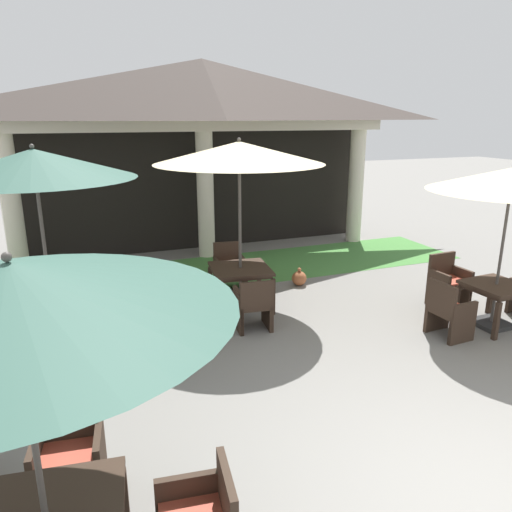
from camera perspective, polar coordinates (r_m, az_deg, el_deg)
name	(u,v)px	position (r m, az deg, el deg)	size (l,w,h in m)	color
background_pavilion	(202,108)	(11.59, -6.43, 17.05)	(9.54, 2.53, 4.53)	beige
lawn_strip	(223,270)	(10.78, -3.96, -1.67)	(11.34, 2.35, 0.01)	#47843D
patio_umbrella_near_foreground	(12,294)	(3.10, -26.89, -4.02)	(2.61, 2.61, 2.58)	#2D2D2D
patio_chair_near_foreground_north	(70,460)	(4.89, -21.17, -21.59)	(0.64, 0.59, 0.81)	#38281E
patio_table_mid_left	(496,290)	(8.67, 26.50, -3.63)	(0.91, 0.91, 0.72)	#38281E
patio_umbrella_mid_left	(512,181)	(8.30, 28.02, 7.85)	(2.49, 2.49, 2.63)	#2D2D2D
patio_chair_mid_left_west	(449,312)	(8.03, 21.82, -6.13)	(0.52, 0.60, 0.91)	#38281E
patio_chair_mid_left_north	(448,283)	(9.33, 21.76, -2.95)	(0.62, 0.55, 0.94)	#38281E
patio_table_mid_right	(240,272)	(8.51, -1.87, -1.95)	(1.12, 1.12, 0.75)	#38281E
patio_umbrella_mid_right	(239,154)	(8.11, -2.00, 11.96)	(2.85, 2.85, 2.97)	#2D2D2D
patio_chair_mid_right_north	(230,269)	(9.49, -3.12, -1.57)	(0.65, 0.63, 0.91)	#38281E
patio_chair_mid_right_south	(254,305)	(7.72, -0.30, -5.82)	(0.61, 0.60, 0.88)	#38281E
patio_table_far_back	(53,313)	(7.44, -22.89, -6.25)	(1.03, 1.03, 0.72)	#38281E
patio_umbrella_far_back	(34,166)	(6.97, -24.76, 9.69)	(2.61, 2.61, 2.97)	#2D2D2D
patio_chair_far_back_east	(124,321)	(7.44, -15.29, -7.39)	(0.64, 0.64, 0.91)	#38281E
patio_chair_far_back_south	(44,357)	(6.65, -23.79, -10.87)	(0.64, 0.56, 0.95)	#38281E
terracotta_urn	(299,278)	(9.81, 5.13, -2.63)	(0.30, 0.30, 0.37)	#9E5633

